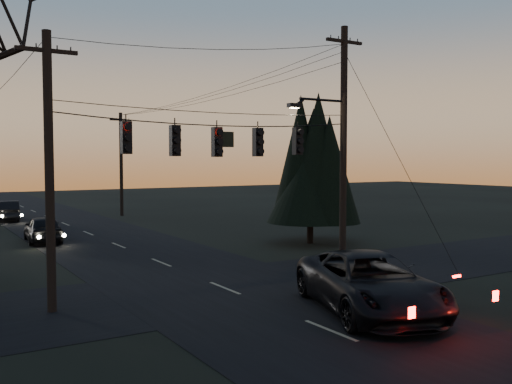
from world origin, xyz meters
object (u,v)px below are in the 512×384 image
suv_near (369,284)px  sedan_oncoming_a (43,229)px  utility_pole_left (52,312)px  evergreen_right (310,164)px  utility_pole_right (342,273)px  sedan_oncoming_b (7,211)px  utility_pole_far_r (122,216)px

suv_near → sedan_oncoming_a: (-5.39, 20.63, -0.14)m
utility_pole_left → sedan_oncoming_a: size_ratio=1.92×
suv_near → evergreen_right: bearing=79.1°
utility_pole_right → suv_near: bearing=-122.7°
sedan_oncoming_b → utility_pole_far_r: bearing=-178.3°
sedan_oncoming_a → suv_near: bearing=109.2°
utility_pole_right → evergreen_right: 9.38m
utility_pole_left → evergreen_right: 17.58m
sedan_oncoming_a → utility_pole_right: bearing=123.9°
utility_pole_right → utility_pole_far_r: utility_pole_right is taller
evergreen_right → sedan_oncoming_a: 15.42m
utility_pole_right → utility_pole_left: 11.50m
suv_near → sedan_oncoming_b: suv_near is taller
suv_near → sedan_oncoming_a: size_ratio=1.45×
utility_pole_far_r → evergreen_right: size_ratio=1.11×
utility_pole_left → sedan_oncoming_a: bearing=79.7°
suv_near → sedan_oncoming_a: suv_near is taller
sedan_oncoming_b → suv_near: bearing=105.3°
utility_pole_left → evergreen_right: evergreen_right is taller
utility_pole_left → evergreen_right: bearing=25.5°
utility_pole_far_r → suv_near: (-3.31, -33.15, 0.89)m
utility_pole_left → suv_near: bearing=-32.2°
utility_pole_far_r → evergreen_right: 21.50m
utility_pole_far_r → evergreen_right: (3.87, -20.68, 4.41)m
utility_pole_right → evergreen_right: (3.87, 7.32, 4.41)m
utility_pole_far_r → sedan_oncoming_b: 8.76m
suv_near → sedan_oncoming_a: 21.32m
utility_pole_right → utility_pole_far_r: (0.00, 28.00, 0.00)m
utility_pole_left → suv_near: utility_pole_left is taller
utility_pole_left → suv_near: (8.19, -5.15, 0.89)m
evergreen_right → sedan_oncoming_b: evergreen_right is taller
sedan_oncoming_b → sedan_oncoming_a: bearing=96.2°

